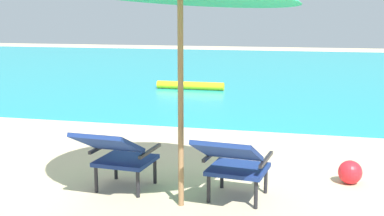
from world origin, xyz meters
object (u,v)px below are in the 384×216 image
object	(u,v)px
swim_buoy	(190,85)
lounge_chair_left	(118,153)
beach_ball	(350,172)
lounge_chair_right	(233,161)

from	to	relation	value
swim_buoy	lounge_chair_left	distance (m)	6.94
swim_buoy	beach_ball	world-z (taller)	beach_ball
lounge_chair_left	lounge_chair_right	size ratio (longest dim) A/B	0.98
swim_buoy	lounge_chair_right	xyz separation A→B (m)	(2.16, -6.86, 0.31)
lounge_chair_right	beach_ball	distance (m)	1.39
lounge_chair_left	lounge_chair_right	xyz separation A→B (m)	(1.11, -0.00, 0.00)
swim_buoy	lounge_chair_right	size ratio (longest dim) A/B	1.73
swim_buoy	beach_ball	distance (m)	6.82
lounge_chair_left	beach_ball	distance (m)	2.35
lounge_chair_right	lounge_chair_left	bearing A→B (deg)	179.84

